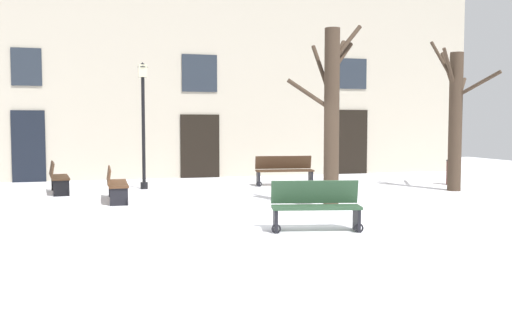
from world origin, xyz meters
name	(u,v)px	position (x,y,z in m)	size (l,w,h in m)	color
ground_plane	(279,219)	(0.00, 0.00, 0.00)	(34.10, 34.10, 0.00)	white
building_facade	(202,62)	(0.00, 9.14, 4.10)	(21.31, 0.60, 8.10)	#BCB29E
tree_foreground	(332,112)	(1.59, 1.11, 2.19)	(1.77, 1.20, 4.18)	#423326
tree_center	(455,116)	(6.30, 3.23, 2.13)	(1.73, 2.16, 4.35)	#423326
streetlamp	(143,112)	(-2.28, 5.97, 2.27)	(0.30, 0.30, 3.70)	black
litter_bin	(452,172)	(7.16, 4.53, 0.40)	(0.39, 0.39, 0.79)	#4C1E19
bench_by_litter_bin	(58,177)	(-4.65, 5.56, 0.44)	(0.66, 1.59, 0.88)	#3D2819
bench_near_lamp	(284,170)	(2.01, 5.79, 0.48)	(1.85, 0.69, 0.92)	#3D2819
bench_back_to_back_left	(316,206)	(0.27, -1.29, 0.45)	(1.67, 0.80, 0.90)	#2D4C33
bench_facing_shops	(115,183)	(-3.14, 3.58, 0.44)	(0.51, 1.86, 0.84)	#51331E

